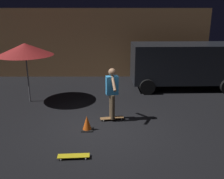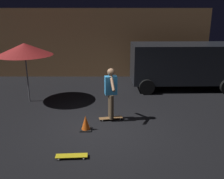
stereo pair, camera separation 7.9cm
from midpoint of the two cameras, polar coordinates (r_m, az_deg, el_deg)
name	(u,v)px [view 1 (the left image)]	position (r m, az deg, el deg)	size (l,w,h in m)	color
ground_plane	(103,129)	(7.81, -2.40, -8.92)	(28.00, 28.00, 0.00)	black
low_building	(97,40)	(15.04, -3.55, 11.03)	(11.89, 3.09, 3.57)	tan
parked_van	(183,63)	(12.04, 15.50, 5.79)	(4.65, 2.30, 2.03)	black
patio_umbrella	(25,49)	(10.10, -19.24, 8.57)	(2.10, 2.10, 2.30)	slate
skateboard_ridden	(112,118)	(8.41, -0.27, -6.48)	(0.80, 0.35, 0.07)	olive
skateboard_spare	(74,156)	(6.47, -9.03, -14.61)	(0.79, 0.26, 0.07)	gold
skater	(112,90)	(8.06, -0.28, -0.09)	(0.42, 0.98, 1.67)	brown
traffic_cone	(87,124)	(7.71, -5.96, -7.64)	(0.34, 0.34, 0.46)	black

